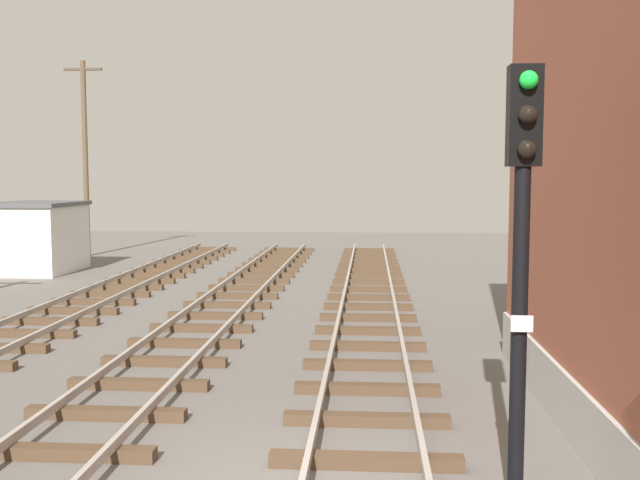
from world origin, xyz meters
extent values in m
cube|color=#4C3826|center=(0.70, 0.78, 0.09)|extent=(2.50, 0.24, 0.18)
cube|color=#4C3826|center=(0.70, 2.35, 0.09)|extent=(2.50, 0.24, 0.18)
cube|color=#4C3826|center=(0.70, 3.92, 0.09)|extent=(2.50, 0.24, 0.18)
cube|color=#4C3826|center=(0.70, 5.49, 0.09)|extent=(2.50, 0.24, 0.18)
cube|color=#4C3826|center=(0.70, 7.05, 0.09)|extent=(2.50, 0.24, 0.18)
cube|color=#4C3826|center=(0.70, 8.62, 0.09)|extent=(2.50, 0.24, 0.18)
cube|color=#4C3826|center=(0.70, 10.19, 0.09)|extent=(2.50, 0.24, 0.18)
cube|color=#4C3826|center=(0.70, 11.75, 0.09)|extent=(2.50, 0.24, 0.18)
cube|color=#4C3826|center=(0.70, 13.32, 0.09)|extent=(2.50, 0.24, 0.18)
cube|color=#4C3826|center=(0.70, 14.89, 0.09)|extent=(2.50, 0.24, 0.18)
cube|color=#4C3826|center=(0.70, 16.46, 0.09)|extent=(2.50, 0.24, 0.18)
cube|color=#4C3826|center=(0.70, 18.02, 0.09)|extent=(2.50, 0.24, 0.18)
cube|color=#4C3826|center=(0.70, 19.59, 0.09)|extent=(2.50, 0.24, 0.18)
cube|color=#4C3826|center=(0.70, 21.16, 0.09)|extent=(2.50, 0.24, 0.18)
cube|color=#4C3826|center=(0.70, 22.73, 0.09)|extent=(2.50, 0.24, 0.18)
cube|color=#4C3826|center=(0.70, 24.29, 0.09)|extent=(2.50, 0.24, 0.18)
cube|color=#4C3826|center=(0.70, 25.86, 0.09)|extent=(2.50, 0.24, 0.18)
cube|color=#4C3826|center=(0.70, 27.43, 0.09)|extent=(2.50, 0.24, 0.18)
cube|color=#9E9389|center=(-0.02, 0.00, 0.25)|extent=(0.08, 56.42, 0.14)
cube|color=#9E9389|center=(1.42, 0.00, 0.25)|extent=(0.08, 56.42, 0.14)
cube|color=#4C3826|center=(-3.32, 0.78, 0.09)|extent=(2.50, 0.24, 0.18)
cube|color=#4C3826|center=(-3.32, 2.35, 0.09)|extent=(2.50, 0.24, 0.18)
cube|color=#4C3826|center=(-3.32, 3.92, 0.09)|extent=(2.50, 0.24, 0.18)
cube|color=#4C3826|center=(-3.32, 5.49, 0.09)|extent=(2.50, 0.24, 0.18)
cube|color=#4C3826|center=(-3.32, 7.05, 0.09)|extent=(2.50, 0.24, 0.18)
cube|color=#4C3826|center=(-3.32, 8.62, 0.09)|extent=(2.50, 0.24, 0.18)
cube|color=#4C3826|center=(-3.32, 10.19, 0.09)|extent=(2.50, 0.24, 0.18)
cube|color=#4C3826|center=(-3.32, 11.75, 0.09)|extent=(2.50, 0.24, 0.18)
cube|color=#4C3826|center=(-3.32, 13.32, 0.09)|extent=(2.50, 0.24, 0.18)
cube|color=#4C3826|center=(-3.32, 14.89, 0.09)|extent=(2.50, 0.24, 0.18)
cube|color=#4C3826|center=(-3.32, 16.46, 0.09)|extent=(2.50, 0.24, 0.18)
cube|color=#4C3826|center=(-3.32, 18.02, 0.09)|extent=(2.50, 0.24, 0.18)
cube|color=#4C3826|center=(-3.32, 19.59, 0.09)|extent=(2.50, 0.24, 0.18)
cube|color=#4C3826|center=(-3.32, 21.16, 0.09)|extent=(2.50, 0.24, 0.18)
cube|color=#4C3826|center=(-3.32, 22.73, 0.09)|extent=(2.50, 0.24, 0.18)
cube|color=#4C3826|center=(-3.32, 24.29, 0.09)|extent=(2.50, 0.24, 0.18)
cube|color=#4C3826|center=(-3.32, 25.86, 0.09)|extent=(2.50, 0.24, 0.18)
cube|color=#4C3826|center=(-3.32, 27.43, 0.09)|extent=(2.50, 0.24, 0.18)
cube|color=#9E9389|center=(-2.60, 0.00, 0.25)|extent=(0.08, 56.42, 0.14)
cube|color=#4C3826|center=(-7.33, 7.76, 0.09)|extent=(2.50, 0.24, 0.18)
cube|color=#4C3826|center=(-7.33, 9.17, 0.09)|extent=(2.50, 0.24, 0.18)
cube|color=#4C3826|center=(-7.33, 10.58, 0.09)|extent=(2.50, 0.24, 0.18)
cube|color=#4C3826|center=(-7.33, 11.99, 0.09)|extent=(2.50, 0.24, 0.18)
cube|color=#4C3826|center=(-7.33, 13.40, 0.09)|extent=(2.50, 0.24, 0.18)
cube|color=#4C3826|center=(-7.33, 14.81, 0.09)|extent=(2.50, 0.24, 0.18)
cube|color=#4C3826|center=(-7.33, 16.22, 0.09)|extent=(2.50, 0.24, 0.18)
cube|color=#4C3826|center=(-7.33, 17.63, 0.09)|extent=(2.50, 0.24, 0.18)
cube|color=#4C3826|center=(-7.33, 19.04, 0.09)|extent=(2.50, 0.24, 0.18)
cube|color=#4C3826|center=(-7.33, 20.45, 0.09)|extent=(2.50, 0.24, 0.18)
cube|color=#4C3826|center=(-7.33, 21.86, 0.09)|extent=(2.50, 0.24, 0.18)
cube|color=#4C3826|center=(-7.33, 23.27, 0.09)|extent=(2.50, 0.24, 0.18)
cube|color=#4C3826|center=(-7.33, 24.68, 0.09)|extent=(2.50, 0.24, 0.18)
cube|color=#4C3826|center=(-7.33, 26.10, 0.09)|extent=(2.50, 0.24, 0.18)
cube|color=#4C3826|center=(-7.33, 27.51, 0.09)|extent=(2.50, 0.24, 0.18)
cylinder|color=black|center=(2.41, -0.08, 1.92)|extent=(0.18, 0.18, 3.84)
cube|color=black|center=(2.41, -0.08, 4.39)|extent=(0.36, 0.24, 1.10)
sphere|color=#19E53F|center=(2.41, -0.26, 4.76)|extent=(0.20, 0.20, 0.20)
sphere|color=black|center=(2.41, -0.26, 4.39)|extent=(0.20, 0.20, 0.20)
sphere|color=black|center=(2.41, -0.26, 4.03)|extent=(0.20, 0.20, 0.20)
cube|color=white|center=(2.41, -0.22, 2.11)|extent=(0.24, 0.03, 0.18)
cube|color=silver|center=(-12.32, 18.97, 1.30)|extent=(2.80, 3.60, 2.60)
cube|color=#4C4C51|center=(-12.32, 18.97, 2.68)|extent=(3.00, 3.80, 0.16)
cube|color=brown|center=(-13.74, 18.97, 1.00)|extent=(0.06, 0.90, 2.00)
cylinder|color=black|center=(-14.37, 21.17, 0.32)|extent=(0.64, 0.24, 0.64)
cylinder|color=brown|center=(-12.62, 24.73, 4.56)|extent=(0.24, 0.24, 9.11)
cube|color=#4C3D2D|center=(-12.62, 24.73, 8.71)|extent=(1.80, 0.12, 0.12)
camera|label=1|loc=(0.73, -8.12, 3.73)|focal=40.11mm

